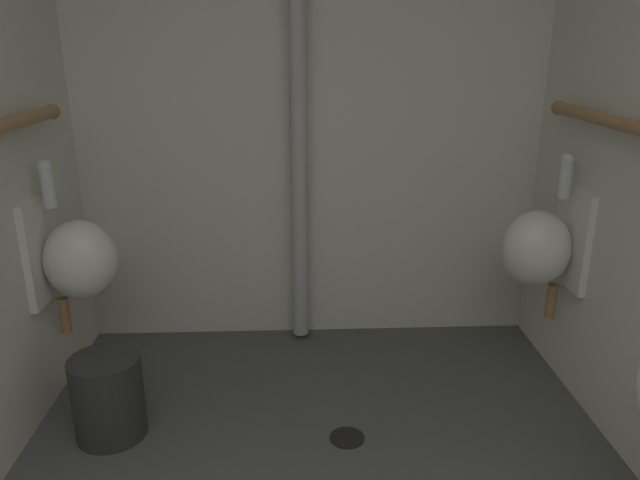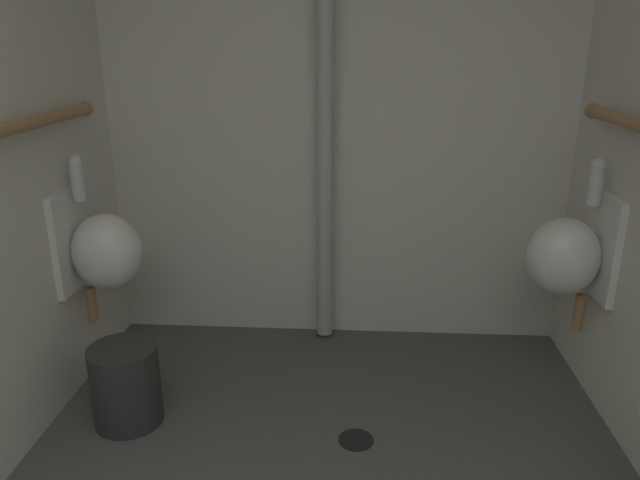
{
  "view_description": "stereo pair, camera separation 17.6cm",
  "coord_description": "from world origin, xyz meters",
  "px_view_note": "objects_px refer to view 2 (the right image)",
  "views": [
    {
      "loc": [
        -0.08,
        0.29,
        1.5
      ],
      "look_at": [
        -0.01,
        1.96,
        0.94
      ],
      "focal_mm": 33.61,
      "sensor_mm": 36.0,
      "label": 1
    },
    {
      "loc": [
        0.1,
        0.29,
        1.5
      ],
      "look_at": [
        -0.01,
        1.96,
        0.94
      ],
      "focal_mm": 33.61,
      "sensor_mm": 36.0,
      "label": 2
    }
  ],
  "objects_px": {
    "urinal_left_mid": "(102,249)",
    "urinal_right_far": "(569,255)",
    "standpipe_back_wall": "(325,88)",
    "waste_bin": "(126,385)",
    "floor_drain": "(356,439)"
  },
  "relations": [
    {
      "from": "standpipe_back_wall",
      "to": "floor_drain",
      "type": "height_order",
      "value": "standpipe_back_wall"
    },
    {
      "from": "urinal_left_mid",
      "to": "standpipe_back_wall",
      "type": "height_order",
      "value": "standpipe_back_wall"
    },
    {
      "from": "urinal_right_far",
      "to": "floor_drain",
      "type": "xyz_separation_m",
      "value": [
        -0.88,
        -0.43,
        -0.64
      ]
    },
    {
      "from": "standpipe_back_wall",
      "to": "waste_bin",
      "type": "distance_m",
      "value": 1.57
    },
    {
      "from": "standpipe_back_wall",
      "to": "waste_bin",
      "type": "xyz_separation_m",
      "value": [
        -0.77,
        -0.79,
        -1.12
      ]
    },
    {
      "from": "urinal_left_mid",
      "to": "urinal_right_far",
      "type": "bearing_deg",
      "value": 1.66
    },
    {
      "from": "urinal_right_far",
      "to": "standpipe_back_wall",
      "type": "relative_size",
      "value": 0.3
    },
    {
      "from": "urinal_left_mid",
      "to": "floor_drain",
      "type": "distance_m",
      "value": 1.33
    },
    {
      "from": "standpipe_back_wall",
      "to": "waste_bin",
      "type": "bearing_deg",
      "value": -134.18
    },
    {
      "from": "urinal_left_mid",
      "to": "urinal_right_far",
      "type": "xyz_separation_m",
      "value": [
        1.99,
        0.06,
        0.0
      ]
    },
    {
      "from": "urinal_right_far",
      "to": "waste_bin",
      "type": "xyz_separation_m",
      "value": [
        -1.82,
        -0.36,
        -0.47
      ]
    },
    {
      "from": "urinal_left_mid",
      "to": "floor_drain",
      "type": "bearing_deg",
      "value": -18.74
    },
    {
      "from": "floor_drain",
      "to": "urinal_right_far",
      "type": "bearing_deg",
      "value": 26.23
    },
    {
      "from": "urinal_left_mid",
      "to": "urinal_right_far",
      "type": "distance_m",
      "value": 1.99
    },
    {
      "from": "urinal_left_mid",
      "to": "standpipe_back_wall",
      "type": "xyz_separation_m",
      "value": [
        0.94,
        0.48,
        0.65
      ]
    }
  ]
}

